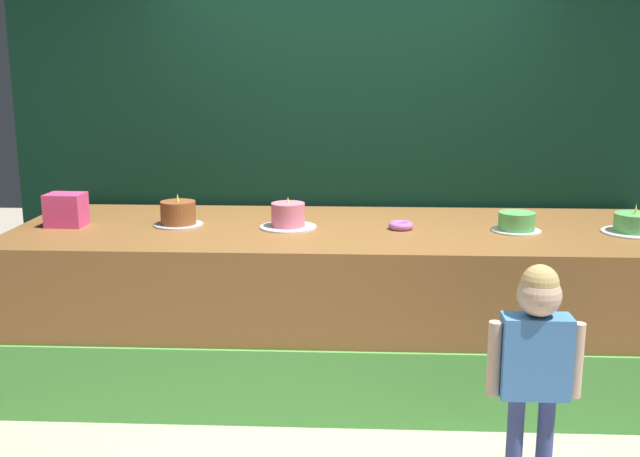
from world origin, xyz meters
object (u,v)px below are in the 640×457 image
(cake_far_right, at_px, (635,224))
(pink_box, at_px, (66,210))
(cake_center_left, at_px, (288,217))
(donut, at_px, (401,225))
(cake_center_right, at_px, (516,222))
(child_figure, at_px, (536,349))
(cake_far_left, at_px, (178,214))

(cake_far_right, bearing_deg, pink_box, 179.32)
(cake_center_left, bearing_deg, pink_box, -179.47)
(pink_box, height_order, donut, pink_box)
(cake_center_right, relative_size, cake_far_right, 0.79)
(child_figure, distance_m, cake_center_left, 1.71)
(child_figure, height_order, cake_far_left, cake_far_left)
(cake_far_right, bearing_deg, cake_far_left, 178.13)
(pink_box, height_order, cake_far_right, pink_box)
(donut, bearing_deg, cake_center_right, -2.23)
(cake_far_right, bearing_deg, cake_center_left, 178.51)
(child_figure, xyz_separation_m, cake_far_right, (0.80, 1.15, 0.31))
(cake_far_left, bearing_deg, donut, -1.80)
(donut, relative_size, cake_far_right, 0.40)
(cake_center_left, relative_size, cake_center_right, 1.18)
(pink_box, distance_m, cake_center_left, 1.32)
(cake_far_right, bearing_deg, child_figure, -124.87)
(child_figure, bearing_deg, cake_far_right, 55.13)
(cake_far_left, distance_m, cake_center_right, 1.97)
(pink_box, distance_m, cake_center_right, 2.63)
(donut, xyz_separation_m, cake_far_left, (-1.32, 0.04, 0.05))
(child_figure, xyz_separation_m, pink_box, (-2.49, 1.19, 0.36))
(cake_far_left, xyz_separation_m, cake_far_right, (2.63, -0.09, -0.02))
(cake_center_left, distance_m, cake_far_right, 1.97)
(cake_center_left, xyz_separation_m, cake_center_right, (1.32, -0.03, -0.01))
(child_figure, height_order, donut, child_figure)
(cake_center_left, bearing_deg, cake_far_left, 177.00)
(pink_box, height_order, cake_center_right, pink_box)
(child_figure, height_order, cake_center_right, child_figure)
(cake_far_left, distance_m, cake_far_right, 2.63)
(cake_center_left, relative_size, cake_far_right, 0.93)
(child_figure, distance_m, cake_far_left, 2.23)
(donut, height_order, cake_center_right, cake_center_right)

